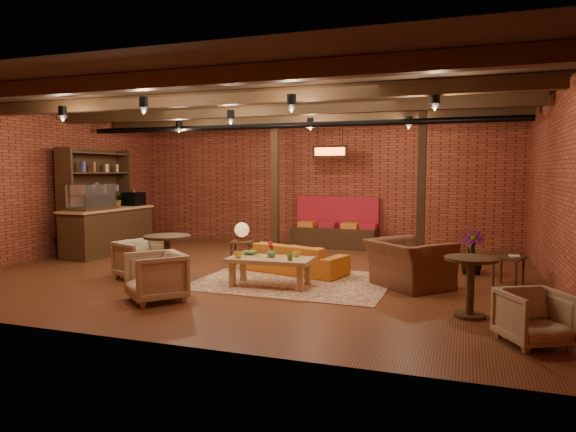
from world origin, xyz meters
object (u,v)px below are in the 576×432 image
(round_table_left, at_px, (167,251))
(side_table_book, at_px, (509,259))
(armchair_right, at_px, (409,256))
(plant_tall, at_px, (473,210))
(round_table_right, at_px, (470,277))
(armchair_far, at_px, (534,315))
(coffee_table, at_px, (270,261))
(armchair_b, at_px, (156,274))
(side_table_lamp, at_px, (242,233))
(armchair_a, at_px, (141,258))
(sofa, at_px, (296,258))

(round_table_left, distance_m, side_table_book, 5.66)
(armchair_right, bearing_deg, plant_tall, -79.45)
(round_table_left, relative_size, armchair_right, 0.68)
(round_table_right, xyz_separation_m, armchair_far, (0.66, -0.90, -0.19))
(coffee_table, distance_m, armchair_b, 1.89)
(side_table_lamp, xyz_separation_m, armchair_a, (-1.25, -1.51, -0.30))
(sofa, xyz_separation_m, armchair_b, (-1.29, -2.60, 0.11))
(armchair_a, relative_size, armchair_right, 0.64)
(armchair_far, xyz_separation_m, plant_tall, (-0.61, 3.87, 0.85))
(coffee_table, relative_size, side_table_lamp, 1.57)
(side_table_lamp, bearing_deg, sofa, -7.19)
(sofa, bearing_deg, armchair_right, -178.00)
(round_table_left, xyz_separation_m, armchair_far, (5.47, -1.37, -0.22))
(side_table_lamp, xyz_separation_m, round_table_left, (-0.63, -1.65, -0.13))
(coffee_table, relative_size, plant_tall, 0.60)
(sofa, bearing_deg, round_table_left, 55.85)
(round_table_left, bearing_deg, plant_tall, 27.19)
(armchair_a, bearing_deg, round_table_left, -80.23)
(side_table_lamp, relative_size, armchair_right, 0.75)
(round_table_left, height_order, armchair_right, armchair_right)
(side_table_lamp, bearing_deg, coffee_table, -50.16)
(plant_tall, bearing_deg, armchair_right, -122.93)
(side_table_lamp, bearing_deg, armchair_a, -129.81)
(sofa, bearing_deg, armchair_far, 157.64)
(coffee_table, relative_size, round_table_left, 1.73)
(armchair_a, bearing_deg, coffee_table, -62.07)
(round_table_left, xyz_separation_m, plant_tall, (4.86, 2.50, 0.63))
(sofa, distance_m, side_table_book, 3.65)
(coffee_table, xyz_separation_m, armchair_right, (2.18, 0.64, 0.10))
(armchair_right, relative_size, round_table_right, 1.52)
(coffee_table, height_order, armchair_a, armchair_a)
(coffee_table, distance_m, armchair_far, 4.14)
(plant_tall, bearing_deg, armchair_b, -140.59)
(coffee_table, bearing_deg, round_table_right, -14.85)
(round_table_left, bearing_deg, side_table_book, 16.77)
(coffee_table, distance_m, round_table_right, 3.21)
(coffee_table, bearing_deg, round_table_left, -168.30)
(armchair_far, distance_m, plant_tall, 4.01)
(sofa, xyz_separation_m, side_table_book, (3.64, 0.13, 0.18))
(armchair_right, bearing_deg, armchair_far, 167.17)
(armchair_b, bearing_deg, coffee_table, 90.13)
(round_table_right, distance_m, armchair_far, 1.13)
(side_table_lamp, height_order, plant_tall, plant_tall)
(round_table_left, relative_size, plant_tall, 0.34)
(sofa, height_order, armchair_right, armchair_right)
(round_table_left, xyz_separation_m, armchair_right, (3.89, 1.00, -0.03))
(sofa, xyz_separation_m, round_table_right, (3.03, -1.97, 0.24))
(round_table_right, relative_size, armchair_far, 1.18)
(side_table_lamp, relative_size, armchair_far, 1.36)
(side_table_book, bearing_deg, coffee_table, -160.99)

